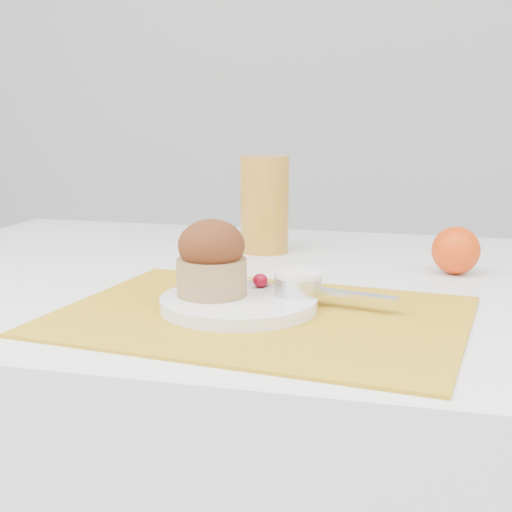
% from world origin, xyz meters
% --- Properties ---
extents(placemat, '(0.48, 0.38, 0.00)m').
position_xyz_m(placemat, '(0.04, -0.14, 0.75)').
color(placemat, gold).
rests_on(placemat, table).
extents(plate, '(0.21, 0.21, 0.01)m').
position_xyz_m(plate, '(0.01, -0.13, 0.76)').
color(plate, white).
rests_on(plate, placemat).
extents(ramekin, '(0.06, 0.06, 0.02)m').
position_xyz_m(ramekin, '(0.07, -0.10, 0.78)').
color(ramekin, silver).
rests_on(ramekin, plate).
extents(cream, '(0.07, 0.07, 0.01)m').
position_xyz_m(cream, '(0.07, -0.10, 0.79)').
color(cream, white).
rests_on(cream, ramekin).
extents(raspberry_near, '(0.02, 0.02, 0.02)m').
position_xyz_m(raspberry_near, '(0.02, -0.08, 0.78)').
color(raspberry_near, '#63020F').
rests_on(raspberry_near, plate).
extents(raspberry_far, '(0.02, 0.02, 0.02)m').
position_xyz_m(raspberry_far, '(0.06, -0.08, 0.78)').
color(raspberry_far, '#5F0207').
rests_on(raspberry_far, plate).
extents(butter_knife, '(0.19, 0.06, 0.00)m').
position_xyz_m(butter_knife, '(0.10, -0.09, 0.77)').
color(butter_knife, white).
rests_on(butter_knife, plate).
extents(orange, '(0.07, 0.07, 0.07)m').
position_xyz_m(orange, '(0.25, 0.14, 0.78)').
color(orange, '#EF4208').
rests_on(orange, table).
extents(juice_glass, '(0.08, 0.08, 0.16)m').
position_xyz_m(juice_glass, '(-0.04, 0.22, 0.83)').
color(juice_glass, orange).
rests_on(juice_glass, table).
extents(muffin, '(0.10, 0.10, 0.09)m').
position_xyz_m(muffin, '(-0.02, -0.13, 0.81)').
color(muffin, tan).
rests_on(muffin, plate).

